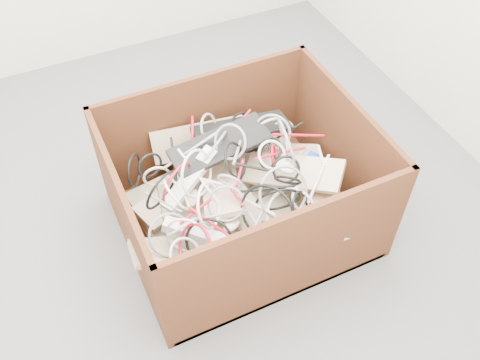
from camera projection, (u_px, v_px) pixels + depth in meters
name	position (u px, v px, depth m)	size (l,w,h in m)	color
ground	(196.00, 210.00, 2.65)	(3.00, 3.00, 0.00)	#59595C
cardboard_box	(239.00, 205.00, 2.48)	(1.08, 0.90, 0.59)	#3A1E0E
keyboard_pile	(240.00, 179.00, 2.41)	(1.06, 0.88, 0.35)	tan
mice_scatter	(237.00, 171.00, 2.34)	(0.67, 0.53, 0.17)	beige
power_strip_left	(190.00, 179.00, 2.28)	(0.33, 0.06, 0.04)	silver
power_strip_right	(198.00, 234.00, 2.14)	(0.28, 0.06, 0.04)	silver
vga_plug	(313.00, 156.00, 2.42)	(0.04, 0.04, 0.02)	#0C36C0
cable_tangle	(229.00, 182.00, 2.24)	(0.93, 0.84, 0.45)	silver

